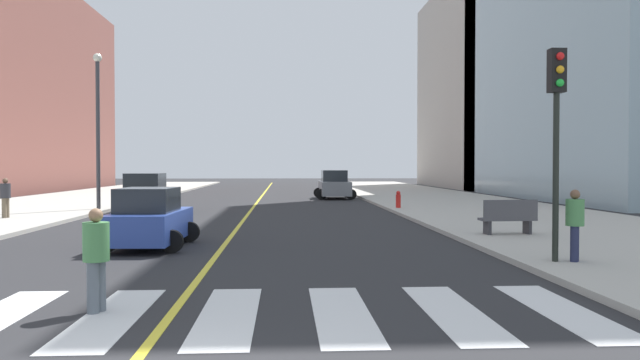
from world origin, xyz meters
name	(u,v)px	position (x,y,z in m)	size (l,w,h in m)	color
sidewalk_kerb_east	(528,219)	(12.20, 20.00, 0.07)	(10.00, 120.00, 0.15)	#B2ADA3
crosswalk_paint	(170,315)	(0.00, 4.00, 0.01)	(13.50, 4.00, 0.01)	silver
lane_divider_paint	(261,198)	(0.00, 40.00, 0.01)	(0.16, 80.00, 0.01)	yellow
parking_garage_concrete	(522,88)	(27.78, 60.41, 10.95)	(18.00, 24.00, 21.90)	#B2ADA3
car_blue_nearest	(149,220)	(-2.10, 12.20, 0.81)	(2.52, 3.94, 1.73)	#2D479E
car_black_second	(146,194)	(-5.24, 25.87, 0.93)	(2.79, 4.45, 1.98)	black
car_gray_third	(334,185)	(5.35, 38.33, 0.95)	(2.86, 4.58, 2.04)	slate
traffic_light_near_corner	(557,112)	(8.03, 8.07, 3.58)	(0.36, 0.41, 4.89)	black
park_bench	(508,218)	(8.99, 13.65, 0.69)	(1.83, 0.67, 1.12)	#47474C
pedestrian_crossing	(96,255)	(-1.22, 4.28, 0.92)	(0.42, 0.42, 1.68)	slate
pedestrian_waiting_east	(575,222)	(8.48, 8.08, 1.06)	(0.41, 0.41, 1.66)	#232847
pedestrian_walking_west	(5,196)	(-10.05, 21.02, 1.08)	(0.42, 0.42, 1.69)	brown
fire_hydrant	(398,200)	(7.77, 26.34, 0.58)	(0.26, 0.26, 0.89)	red
street_lamp	(98,118)	(-7.74, 26.29, 4.80)	(0.44, 0.44, 7.94)	#38383D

